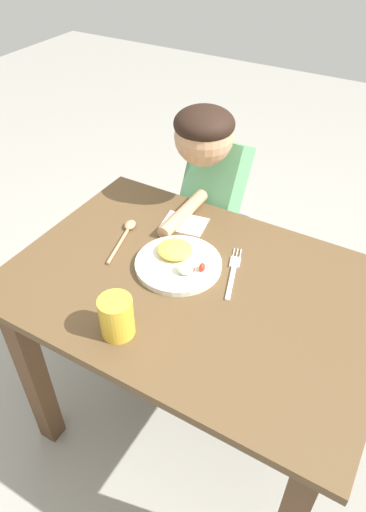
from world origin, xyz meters
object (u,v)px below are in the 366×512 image
at_px(spoon, 126,232).
at_px(drinking_cup, 117,317).
at_px(person, 212,217).
at_px(plate, 178,261).
at_px(fork, 233,272).

distance_m(spoon, drinking_cup, 0.40).
bearing_deg(person, spoon, 73.23).
height_order(plate, spoon, plate).
distance_m(plate, person, 0.45).
height_order(plate, fork, plate).
xyz_separation_m(fork, spoon, (-0.36, -0.00, 0.00)).
xyz_separation_m(plate, fork, (0.15, 0.05, -0.01)).
distance_m(plate, fork, 0.16).
bearing_deg(drinking_cup, spoon, 122.89).
relative_size(plate, fork, 1.16).
height_order(spoon, drinking_cup, drinking_cup).
bearing_deg(fork, person, 16.45).
distance_m(spoon, person, 0.41).
bearing_deg(drinking_cup, person, 98.10).
height_order(spoon, person, person).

